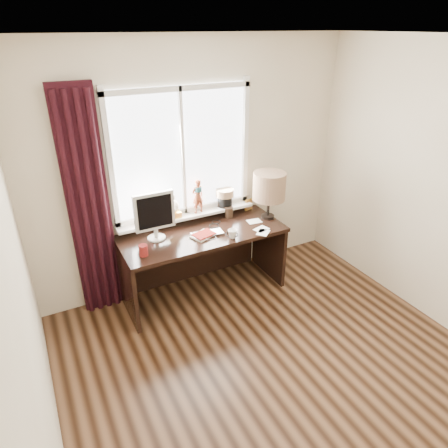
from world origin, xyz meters
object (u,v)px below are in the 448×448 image
mug (232,234)px  table_lamp (269,187)px  laptop (207,234)px  monitor (154,213)px  red_cup (143,250)px  desk (199,248)px

mug → table_lamp: bearing=22.0°
laptop → monitor: size_ratio=0.66×
mug → red_cup: 0.89m
red_cup → monitor: (0.21, 0.25, 0.22)m
desk → monitor: bearing=-178.7°
mug → monitor: 0.79m
laptop → mug: 0.26m
laptop → table_lamp: size_ratio=0.63×
table_lamp → laptop: bearing=-175.4°
monitor → table_lamp: bearing=-4.8°
laptop → table_lamp: 0.84m
red_cup → mug: bearing=-5.0°
desk → mug: bearing=-58.1°
red_cup → laptop: bearing=7.4°
desk → monitor: (-0.46, -0.01, 0.52)m
mug → monitor: monitor is taller
laptop → red_cup: 0.70m
table_lamp → monitor: bearing=175.2°
laptop → monitor: monitor is taller
red_cup → table_lamp: bearing=5.9°
desk → red_cup: bearing=-158.6°
laptop → desk: laptop is taller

